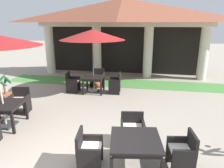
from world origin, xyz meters
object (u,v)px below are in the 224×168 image
at_px(patio_table_near_foreground, 135,143).
at_px(patio_chair_mid_right_east, 115,84).
at_px(patio_table_mid_left, 3,107).
at_px(patio_chair_near_foreground_east, 182,153).
at_px(patio_table_mid_right, 94,79).
at_px(patio_chair_mid_right_north, 98,78).
at_px(patio_chair_mid_left_north, 19,101).
at_px(patio_chair_near_foreground_north, 132,130).
at_px(potted_palm_left_edge, 5,94).
at_px(patio_chair_mid_right_west, 72,83).
at_px(terracotta_urn, 97,85).
at_px(patio_chair_near_foreground_west, 89,151).
at_px(patio_umbrella_mid_right, 92,35).

height_order(patio_table_near_foreground, patio_chair_mid_right_east, patio_chair_mid_right_east).
bearing_deg(patio_table_mid_left, patio_table_near_foreground, -17.15).
bearing_deg(patio_chair_near_foreground_east, patio_table_mid_right, 26.19).
bearing_deg(patio_chair_mid_right_north, patio_chair_mid_right_east, 135.01).
xyz_separation_m(patio_chair_mid_left_north, patio_chair_mid_right_north, (1.91, 3.53, 0.00)).
xyz_separation_m(patio_table_mid_left, patio_chair_mid_right_north, (1.75, 4.53, -0.22)).
height_order(patio_chair_near_foreground_east, patio_table_mid_left, patio_chair_near_foreground_east).
bearing_deg(patio_table_near_foreground, patio_table_mid_right, 114.60).
height_order(patio_chair_mid_left_north, patio_chair_mid_right_east, patio_chair_mid_right_east).
bearing_deg(patio_chair_mid_left_north, patio_table_near_foreground, 142.47).
bearing_deg(patio_chair_near_foreground_north, potted_palm_left_edge, -29.65).
bearing_deg(patio_chair_mid_right_west, patio_chair_mid_left_north, -25.85).
distance_m(patio_table_near_foreground, patio_table_mid_left, 4.20).
bearing_deg(terracotta_urn, patio_table_near_foreground, -67.80).
height_order(patio_chair_near_foreground_west, patio_chair_mid_right_north, patio_chair_near_foreground_west).
xyz_separation_m(patio_chair_near_foreground_east, patio_chair_mid_left_north, (-5.15, 2.10, -0.00)).
bearing_deg(patio_table_mid_right, patio_table_near_foreground, -65.40).
distance_m(patio_chair_near_foreground_north, patio_chair_mid_right_east, 4.03).
xyz_separation_m(patio_chair_mid_left_north, patio_umbrella_mid_right, (1.98, 2.55, 2.12)).
bearing_deg(patio_umbrella_mid_right, patio_table_mid_left, -117.06).
bearing_deg(patio_umbrella_mid_right, patio_chair_mid_left_north, -127.79).
xyz_separation_m(patio_chair_near_foreground_north, patio_chair_mid_right_west, (-3.03, 3.75, 0.02)).
distance_m(patio_table_near_foreground, patio_chair_mid_left_north, 4.74).
distance_m(patio_chair_near_foreground_west, terracotta_urn, 5.70).
xyz_separation_m(patio_chair_near_foreground_north, terracotta_urn, (-2.07, 4.44, -0.22)).
relative_size(patio_chair_mid_right_north, terracotta_urn, 2.04).
bearing_deg(patio_table_mid_right, patio_chair_near_foreground_north, -61.70).
bearing_deg(patio_table_mid_right, patio_umbrella_mid_right, 82.87).
relative_size(patio_chair_near_foreground_east, potted_palm_left_edge, 0.74).
xyz_separation_m(patio_chair_near_foreground_east, patio_umbrella_mid_right, (-3.17, 4.65, 2.12)).
height_order(patio_chair_near_foreground_west, patio_umbrella_mid_right, patio_umbrella_mid_right).
height_order(patio_chair_near_foreground_north, patio_chair_mid_right_west, patio_chair_mid_right_west).
bearing_deg(patio_chair_mid_right_west, patio_chair_near_foreground_west, 20.37).
xyz_separation_m(patio_chair_near_foreground_east, terracotta_urn, (-3.19, 5.28, -0.24)).
relative_size(patio_chair_near_foreground_north, patio_chair_mid_left_north, 0.92).
distance_m(patio_chair_near_foreground_west, patio_chair_mid_right_east, 5.00).
xyz_separation_m(patio_chair_near_foreground_east, patio_chair_mid_right_north, (-3.24, 5.63, -0.00)).
relative_size(patio_chair_near_foreground_east, patio_table_mid_right, 0.95).
bearing_deg(potted_palm_left_edge, patio_chair_mid_right_north, 41.80).
xyz_separation_m(patio_chair_near_foreground_west, patio_chair_mid_left_north, (-3.19, 2.38, 0.00)).
distance_m(patio_chair_near_foreground_east, patio_table_mid_right, 5.63).
distance_m(patio_chair_near_foreground_east, potted_palm_left_edge, 6.93).
bearing_deg(patio_table_mid_right, patio_table_mid_left, -117.06).
relative_size(patio_chair_mid_right_east, patio_chair_mid_right_north, 1.11).
bearing_deg(patio_chair_near_foreground_west, patio_chair_mid_left_north, -134.71).
relative_size(patio_umbrella_mid_right, terracotta_urn, 6.83).
height_order(patio_umbrella_mid_right, patio_chair_mid_right_north, patio_umbrella_mid_right).
xyz_separation_m(patio_chair_near_foreground_west, patio_umbrella_mid_right, (-1.21, 4.93, 2.12)).
xyz_separation_m(patio_chair_near_foreground_west, patio_chair_mid_right_east, (-0.24, 5.00, 0.02)).
bearing_deg(patio_chair_mid_left_north, patio_table_mid_left, 90.00).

